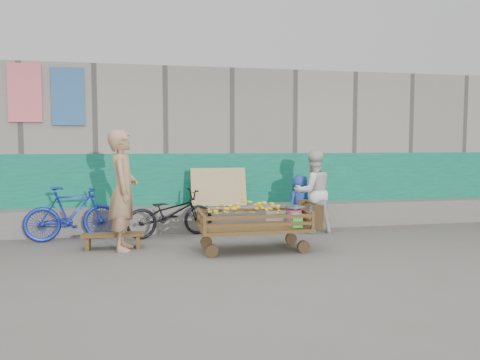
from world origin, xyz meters
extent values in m
plane|color=#5A5952|center=(0.00, 0.00, 0.00)|extent=(80.00, 80.00, 0.00)
cube|color=gray|center=(0.00, 4.10, 1.50)|extent=(12.00, 3.00, 3.00)
cube|color=#0D664B|center=(0.00, 2.58, 0.70)|extent=(12.00, 0.03, 1.40)
cube|color=slate|center=(0.00, 2.35, 0.23)|extent=(12.00, 0.50, 0.45)
cube|color=#A47D5A|center=(0.30, 2.22, 0.80)|extent=(1.00, 0.19, 0.68)
cube|color=#F46B7B|center=(-3.00, 2.56, 2.45)|extent=(0.55, 0.03, 1.00)
cube|color=#3668A4|center=(-2.30, 2.56, 2.40)|extent=(0.55, 0.03, 1.00)
cube|color=#553517|center=(0.56, 0.55, 0.34)|extent=(1.61, 0.80, 0.04)
cylinder|color=#3E2614|center=(-0.11, 0.26, 0.09)|extent=(0.18, 0.05, 0.18)
cube|color=#553517|center=(-0.21, 0.18, 0.48)|extent=(0.04, 0.04, 0.25)
cylinder|color=#3E2614|center=(-0.11, 0.85, 0.09)|extent=(0.18, 0.05, 0.18)
cube|color=#553517|center=(-0.21, 0.93, 0.48)|extent=(0.04, 0.04, 0.25)
cylinder|color=#3E2614|center=(1.23, 0.26, 0.09)|extent=(0.18, 0.05, 0.18)
cube|color=#553517|center=(1.34, 0.18, 0.48)|extent=(0.04, 0.04, 0.25)
cylinder|color=#3E2614|center=(1.23, 0.85, 0.09)|extent=(0.18, 0.05, 0.18)
cube|color=#553517|center=(1.34, 0.93, 0.48)|extent=(0.04, 0.04, 0.25)
cube|color=#553517|center=(0.56, 0.18, 0.45)|extent=(1.56, 0.04, 0.04)
cube|color=#553517|center=(0.56, 0.18, 0.55)|extent=(1.56, 0.04, 0.04)
cube|color=#553517|center=(0.56, 0.93, 0.45)|extent=(1.56, 0.04, 0.04)
cube|color=#553517|center=(0.56, 0.93, 0.55)|extent=(1.56, 0.04, 0.04)
cube|color=#553517|center=(-0.21, 0.55, 0.45)|extent=(0.04, 0.75, 0.04)
cube|color=#553517|center=(-0.21, 0.55, 0.55)|extent=(0.04, 0.75, 0.04)
cube|color=#553517|center=(1.34, 0.55, 0.45)|extent=(0.04, 0.75, 0.04)
cube|color=#553517|center=(1.34, 0.55, 0.55)|extent=(0.04, 0.75, 0.04)
cylinder|color=#3E2614|center=(1.50, 0.55, 0.67)|extent=(0.04, 0.72, 0.04)
cube|color=#3E2614|center=(1.44, 0.88, 0.52)|extent=(0.16, 0.04, 0.36)
cube|color=#3E2614|center=(1.44, 0.22, 0.52)|extent=(0.16, 0.04, 0.36)
ellipsoid|color=yellow|center=(0.47, 0.55, 0.55)|extent=(1.16, 0.63, 0.39)
cylinder|color=#E94DA0|center=(1.19, 0.55, 0.47)|extent=(0.21, 0.21, 0.23)
cylinder|color=silver|center=(1.19, 0.55, 0.60)|extent=(0.03, 0.03, 0.05)
cylinder|color=silver|center=(1.19, 0.55, 0.63)|extent=(0.30, 0.30, 0.02)
cube|color=#34DB40|center=(1.14, 0.30, 0.46)|extent=(0.14, 0.11, 0.20)
cube|color=#553517|center=(-1.48, 1.10, 0.21)|extent=(0.92, 0.27, 0.04)
cube|color=#553517|center=(-1.85, 1.10, 0.09)|extent=(0.05, 0.26, 0.18)
cube|color=#553517|center=(-1.12, 1.10, 0.09)|extent=(0.05, 0.26, 0.18)
imported|color=tan|center=(-1.32, 0.98, 0.89)|extent=(0.47, 0.67, 1.78)
imported|color=silver|center=(1.92, 1.73, 0.73)|extent=(0.76, 0.62, 1.46)
imported|color=#2443A1|center=(1.72, 1.86, 0.51)|extent=(0.59, 0.51, 1.02)
imported|color=black|center=(-0.59, 1.85, 0.40)|extent=(1.60, 0.91, 0.80)
imported|color=#15299D|center=(-2.18, 1.85, 0.44)|extent=(1.53, 0.68, 0.89)
camera|label=1|loc=(-1.00, -6.09, 1.57)|focal=35.00mm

